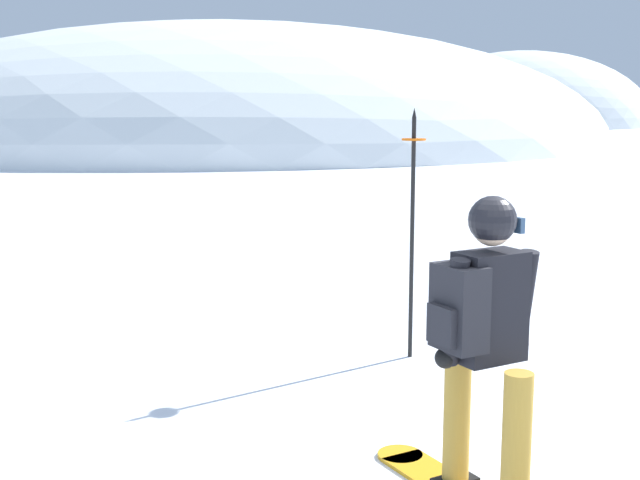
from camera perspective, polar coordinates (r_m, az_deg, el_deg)
ridge_peak_main at (r=42.62m, az=-5.90°, el=6.58°), size 37.37×33.63×11.59m
ridge_peak_far at (r=69.16m, az=13.44°, el=7.51°), size 20.72×18.65×11.65m
snowboarder_main at (r=4.53m, az=10.97°, el=-7.12°), size 0.64×1.82×1.71m
piste_marker_near at (r=7.13m, az=6.25°, el=1.47°), size 0.20×0.20×2.13m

